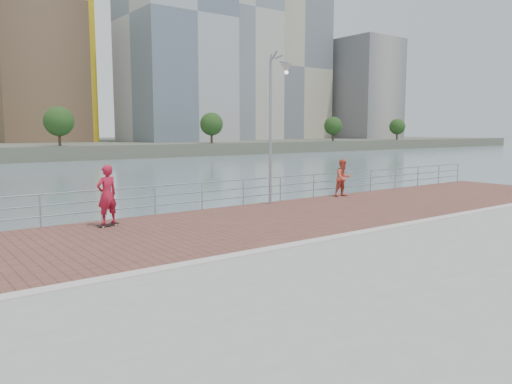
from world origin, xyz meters
TOP-DOWN VIEW (x-y plane):
  - water at (0.00, 0.00)m, footprint 400.00×400.00m
  - seawall at (0.00, -5.00)m, footprint 40.00×24.00m
  - brick_lane at (0.00, 3.60)m, footprint 40.00×6.80m
  - curb at (0.00, 0.00)m, footprint 40.00×0.40m
  - guardrail at (0.00, 7.00)m, footprint 39.06×0.06m
  - street_lamp at (4.15, 6.05)m, footprint 0.45×1.31m
  - skateboard at (-3.32, 5.76)m, footprint 0.77×0.34m
  - skateboarder at (-3.32, 5.76)m, footprint 0.80×0.61m
  - bystander at (8.49, 6.33)m, footprint 0.95×0.79m
  - skyline at (27.14, 104.21)m, footprint 233.00×41.00m
  - shoreline_trees at (18.12, 77.00)m, footprint 169.54×4.97m

SIDE VIEW (x-z plane):
  - water at x=0.00m, z-range -2.00..-2.00m
  - seawall at x=0.00m, z-range -2.00..0.00m
  - brick_lane at x=0.00m, z-range 0.00..0.02m
  - curb at x=0.00m, z-range 0.00..0.06m
  - skateboard at x=-3.32m, z-range 0.04..0.13m
  - guardrail at x=0.00m, z-range 0.13..1.25m
  - bystander at x=8.49m, z-range 0.02..1.81m
  - skateboarder at x=-3.32m, z-range 0.10..2.07m
  - shoreline_trees at x=18.12m, z-range 1.01..7.63m
  - street_lamp at x=4.15m, z-range 1.30..7.46m
  - skyline at x=27.14m, z-range -10.60..59.02m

